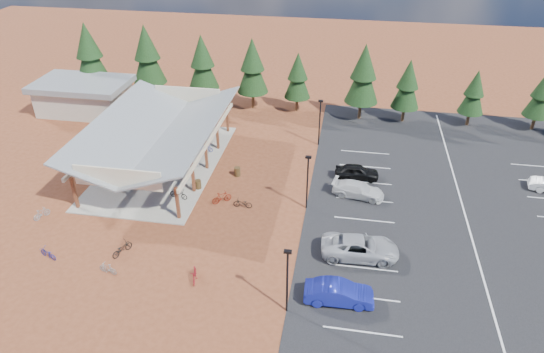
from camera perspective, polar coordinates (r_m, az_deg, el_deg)
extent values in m
plane|color=brown|center=(41.52, -3.15, -4.57)|extent=(140.00, 140.00, 0.00)
cube|color=black|center=(44.47, 21.80, -4.36)|extent=(27.00, 44.00, 0.04)
cube|color=gray|center=(49.85, -12.70, 1.40)|extent=(10.60, 18.60, 0.10)
cube|color=#582519|center=(44.75, -22.20, -1.77)|extent=(0.25, 0.25, 3.00)
cube|color=#582519|center=(47.77, -19.82, 0.94)|extent=(0.25, 0.25, 3.00)
cube|color=#582519|center=(50.97, -17.72, 3.32)|extent=(0.25, 0.25, 3.00)
cube|color=#582519|center=(54.30, -15.87, 5.40)|extent=(0.25, 0.25, 3.00)
cube|color=#582519|center=(57.74, -14.22, 7.24)|extent=(0.25, 0.25, 3.00)
cube|color=#582519|center=(40.90, -11.06, -3.07)|extent=(0.25, 0.25, 3.00)
cube|color=#582519|center=(44.19, -9.28, -0.03)|extent=(0.25, 0.25, 3.00)
cube|color=#582519|center=(47.63, -7.75, 2.57)|extent=(0.25, 0.25, 3.00)
cube|color=#582519|center=(51.17, -6.43, 4.82)|extent=(0.25, 0.25, 3.00)
cube|color=#582519|center=(54.82, -5.27, 6.77)|extent=(0.25, 0.25, 3.00)
cube|color=beige|center=(50.49, -18.40, 4.84)|extent=(0.22, 18.00, 0.35)
cube|color=beige|center=(46.81, -7.41, 4.14)|extent=(0.22, 18.00, 0.35)
cube|color=slate|center=(49.20, -16.38, 5.65)|extent=(5.85, 19.40, 2.13)
cube|color=slate|center=(47.04, -9.95, 5.29)|extent=(5.85, 19.40, 2.13)
cube|color=beige|center=(40.98, -17.71, -0.19)|extent=(7.50, 0.15, 1.80)
cube|color=beige|center=(55.74, -9.88, 9.44)|extent=(7.50, 0.15, 1.80)
cube|color=#ADA593|center=(64.04, -21.19, 8.48)|extent=(10.00, 6.00, 3.20)
cube|color=slate|center=(63.38, -21.53, 10.09)|extent=(11.00, 7.00, 0.70)
cylinder|color=black|center=(31.64, 1.79, -12.36)|extent=(0.14, 0.14, 5.00)
cube|color=black|center=(29.93, 1.87, -8.83)|extent=(0.50, 0.25, 0.18)
cylinder|color=black|center=(41.09, 4.17, -0.82)|extent=(0.14, 0.14, 5.00)
cube|color=black|center=(39.79, 4.31, 2.28)|extent=(0.50, 0.25, 0.18)
cylinder|color=black|center=(51.61, 5.61, 6.22)|extent=(0.14, 0.14, 5.00)
cube|color=black|center=(50.58, 5.76, 8.83)|extent=(0.50, 0.25, 0.18)
cylinder|color=#3F2E16|center=(45.15, -8.70, -0.96)|extent=(0.60, 0.60, 0.90)
cylinder|color=#3F2E16|center=(46.75, -4.09, 0.58)|extent=(0.60, 0.60, 0.90)
cylinder|color=#382314|center=(67.95, -19.96, 9.63)|extent=(0.36, 0.36, 2.39)
cone|color=black|center=(66.67, -20.60, 12.85)|extent=(4.20, 4.20, 5.73)
cone|color=black|center=(66.02, -21.00, 14.80)|extent=(3.25, 3.25, 4.30)
cylinder|color=#382314|center=(65.36, -13.93, 9.75)|extent=(0.36, 0.36, 2.36)
cone|color=black|center=(64.04, -14.40, 13.08)|extent=(4.15, 4.15, 5.66)
cone|color=black|center=(63.38, -14.69, 15.09)|extent=(3.21, 3.21, 4.25)
cylinder|color=#382314|center=(62.80, -7.89, 9.39)|extent=(0.36, 0.36, 2.16)
cone|color=black|center=(61.53, -8.14, 12.56)|extent=(3.80, 3.80, 5.18)
cone|color=black|center=(60.88, -8.30, 14.47)|extent=(2.93, 2.93, 3.88)
cylinder|color=#382314|center=(61.13, -2.23, 9.03)|extent=(0.36, 0.36, 2.14)
cone|color=black|center=(59.83, -2.30, 12.25)|extent=(3.76, 3.76, 5.13)
cone|color=black|center=(59.16, -2.35, 14.21)|extent=(2.91, 2.91, 3.85)
cylinder|color=#382314|center=(60.39, 2.94, 8.54)|extent=(0.36, 0.36, 1.78)
cone|color=black|center=(59.28, 3.02, 11.24)|extent=(3.14, 3.14, 4.28)
cone|color=black|center=(58.68, 3.07, 12.88)|extent=(2.43, 2.43, 3.21)
cylinder|color=#382314|center=(58.98, 10.29, 7.71)|extent=(0.36, 0.36, 2.20)
cone|color=black|center=(57.60, 10.65, 11.11)|extent=(3.88, 3.88, 5.29)
cone|color=black|center=(56.89, 10.87, 13.19)|extent=(3.00, 3.00, 3.97)
cylinder|color=#382314|center=(59.49, 15.17, 7.11)|extent=(0.36, 0.36, 1.83)
cone|color=black|center=(58.33, 15.59, 9.88)|extent=(3.22, 3.22, 4.39)
cone|color=black|center=(57.71, 15.85, 11.56)|extent=(2.49, 2.49, 3.29)
cylinder|color=#382314|center=(60.93, 22.07, 6.33)|extent=(0.36, 0.36, 1.62)
cone|color=black|center=(59.92, 22.60, 8.71)|extent=(2.86, 2.86, 3.90)
cone|color=black|center=(59.37, 22.92, 10.14)|extent=(2.21, 2.21, 2.92)
cylinder|color=#382314|center=(62.96, 28.40, 5.62)|extent=(0.36, 0.36, 1.72)
cone|color=black|center=(61.92, 29.08, 8.04)|extent=(3.03, 3.03, 4.13)
imported|color=black|center=(47.24, -18.69, -0.61)|extent=(1.98, 0.93, 1.00)
imported|color=gray|center=(47.49, -16.49, 0.04)|extent=(1.90, 0.99, 1.10)
imported|color=navy|center=(51.33, -13.80, 2.80)|extent=(1.73, 0.97, 0.86)
imported|color=maroon|center=(56.36, -10.99, 5.91)|extent=(1.74, 0.81, 1.01)
imported|color=black|center=(43.95, -10.94, -2.02)|extent=(1.83, 0.96, 0.91)
imported|color=#9E9FA7|center=(48.31, -9.64, 1.54)|extent=(1.87, 1.07, 1.09)
imported|color=navy|center=(51.24, -7.74, 3.39)|extent=(1.63, 0.90, 0.81)
imported|color=maroon|center=(55.32, -9.17, 5.59)|extent=(1.75, 0.81, 1.02)
imported|color=#92949A|center=(45.26, -25.48, -3.94)|extent=(1.05, 1.56, 0.92)
imported|color=navy|center=(40.56, -24.86, -8.22)|extent=(1.76, 1.10, 0.87)
imported|color=maroon|center=(35.50, -9.11, -11.33)|extent=(0.83, 1.76, 1.02)
imported|color=black|center=(38.95, -17.24, -8.10)|extent=(1.37, 1.97, 0.98)
imported|color=gray|center=(37.58, -18.76, -10.20)|extent=(1.52, 0.69, 0.88)
imported|color=maroon|center=(42.93, -5.93, -2.46)|extent=(1.77, 1.52, 1.10)
imported|color=black|center=(42.22, -3.47, -3.17)|extent=(1.67, 0.60, 0.87)
imported|color=navy|center=(33.65, 7.87, -13.43)|extent=(4.74, 1.85, 1.54)
imported|color=#AAACB2|center=(37.38, 10.31, -8.20)|extent=(6.00, 3.05, 1.62)
imported|color=silver|center=(44.12, 10.12, -1.54)|extent=(4.88, 2.68, 1.34)
imported|color=black|center=(46.74, 9.96, 0.55)|extent=(4.20, 1.88, 1.40)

